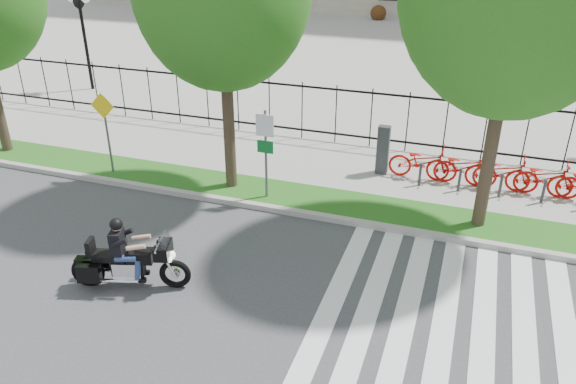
% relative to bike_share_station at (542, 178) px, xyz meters
% --- Properties ---
extents(ground, '(120.00, 120.00, 0.00)m').
position_rel_bike_share_station_xyz_m(ground, '(-6.43, -7.20, -0.68)').
color(ground, '#3B3B3E').
rests_on(ground, ground).
extents(curb, '(60.00, 0.20, 0.15)m').
position_rel_bike_share_station_xyz_m(curb, '(-6.43, -3.10, -0.60)').
color(curb, '#9C9993').
rests_on(curb, ground).
extents(grass_verge, '(60.00, 1.50, 0.15)m').
position_rel_bike_share_station_xyz_m(grass_verge, '(-6.43, -2.25, -0.60)').
color(grass_verge, '#1D4A12').
rests_on(grass_verge, ground).
extents(sidewalk, '(60.00, 3.50, 0.15)m').
position_rel_bike_share_station_xyz_m(sidewalk, '(-6.43, 0.25, -0.60)').
color(sidewalk, '#9B9891').
rests_on(sidewalk, ground).
extents(plaza, '(80.00, 34.00, 0.10)m').
position_rel_bike_share_station_xyz_m(plaza, '(-6.43, 17.80, -0.63)').
color(plaza, '#9B9891').
rests_on(plaza, ground).
extents(crosswalk_stripes, '(5.70, 8.00, 0.01)m').
position_rel_bike_share_station_xyz_m(crosswalk_stripes, '(-1.61, -7.20, -0.67)').
color(crosswalk_stripes, silver).
rests_on(crosswalk_stripes, ground).
extents(iron_fence, '(30.00, 0.06, 2.00)m').
position_rel_bike_share_station_xyz_m(iron_fence, '(-6.43, 2.00, 0.47)').
color(iron_fence, black).
rests_on(iron_fence, sidewalk).
extents(lamp_post_left, '(1.06, 0.70, 4.25)m').
position_rel_bike_share_station_xyz_m(lamp_post_left, '(-18.43, 4.80, 2.53)').
color(lamp_post_left, black).
rests_on(lamp_post_left, ground).
extents(bike_share_station, '(8.97, 0.89, 1.50)m').
position_rel_bike_share_station_xyz_m(bike_share_station, '(0.00, 0.00, 0.00)').
color(bike_share_station, '#2D2D33').
rests_on(bike_share_station, sidewalk).
extents(sign_pole_regulatory, '(0.50, 0.09, 2.50)m').
position_rel_bike_share_station_xyz_m(sign_pole_regulatory, '(-7.17, -2.62, 1.06)').
color(sign_pole_regulatory, '#59595B').
rests_on(sign_pole_regulatory, grass_verge).
extents(sign_pole_warning, '(0.78, 0.09, 2.49)m').
position_rel_bike_share_station_xyz_m(sign_pole_warning, '(-12.20, -2.62, 1.07)').
color(sign_pole_warning, '#59595B').
rests_on(sign_pole_warning, grass_verge).
extents(motorcycle_rider, '(2.54, 1.18, 2.01)m').
position_rel_bike_share_station_xyz_m(motorcycle_rider, '(-8.50, -7.27, -0.01)').
color(motorcycle_rider, black).
rests_on(motorcycle_rider, ground).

